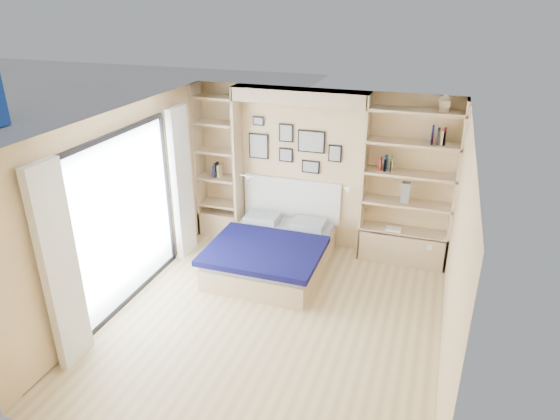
% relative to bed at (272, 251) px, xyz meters
% --- Properties ---
extents(ground, '(4.50, 4.50, 0.00)m').
position_rel_bed_xyz_m(ground, '(0.45, -1.27, -0.26)').
color(ground, tan).
rests_on(ground, ground).
extents(room_shell, '(4.50, 4.50, 4.50)m').
position_rel_bed_xyz_m(room_shell, '(0.06, 0.25, 0.81)').
color(room_shell, '#D2B781').
rests_on(room_shell, ground).
extents(bed, '(1.59, 1.95, 1.07)m').
position_rel_bed_xyz_m(bed, '(0.00, 0.00, 0.00)').
color(bed, '#CFB886').
rests_on(bed, ground).
extents(photo_gallery, '(1.48, 0.02, 0.82)m').
position_rel_bed_xyz_m(photo_gallery, '(-0.00, 0.96, 1.34)').
color(photo_gallery, black).
rests_on(photo_gallery, ground).
extents(reading_lamps, '(1.92, 0.12, 0.15)m').
position_rel_bed_xyz_m(reading_lamps, '(0.15, 0.73, 0.84)').
color(reading_lamps, silver).
rests_on(reading_lamps, ground).
extents(shelf_decor, '(3.51, 0.23, 2.03)m').
position_rel_bed_xyz_m(shelf_decor, '(1.54, 0.80, 1.43)').
color(shelf_decor, '#A51E1E').
rests_on(shelf_decor, ground).
extents(deck, '(3.20, 4.00, 0.05)m').
position_rel_bed_xyz_m(deck, '(-3.15, -1.27, -0.26)').
color(deck, '#716453').
rests_on(deck, ground).
extents(deck_chair, '(0.61, 0.78, 0.69)m').
position_rel_bed_xyz_m(deck_chair, '(-2.57, -1.37, 0.06)').
color(deck_chair, tan).
rests_on(deck_chair, ground).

